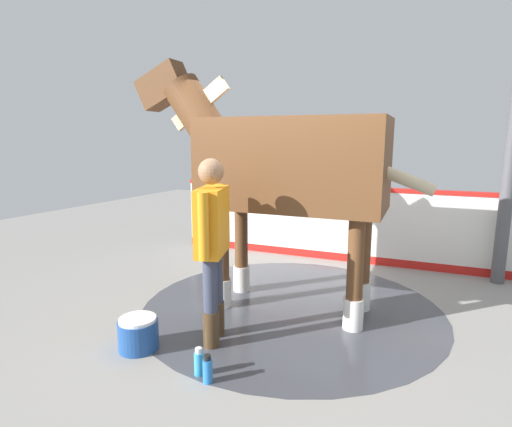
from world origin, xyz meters
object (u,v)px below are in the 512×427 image
at_px(wash_bucket, 138,334).
at_px(bottle_shampoo, 199,362).
at_px(horse, 282,166).
at_px(handler, 212,239).
at_px(bottle_spray, 208,370).

distance_m(wash_bucket, bottle_shampoo, 0.73).
height_order(horse, wash_bucket, horse).
height_order(handler, wash_bucket, handler).
height_order(horse, bottle_shampoo, horse).
distance_m(horse, bottle_spray, 2.18).
xyz_separation_m(handler, wash_bucket, (0.45, -0.51, -0.84)).
bearing_deg(bottle_spray, bottle_shampoo, -113.92).
xyz_separation_m(handler, bottle_shampoo, (0.53, 0.21, -0.88)).
relative_size(wash_bucket, bottle_spray, 1.55).
relative_size(wash_bucket, bottle_shampoo, 1.54).
bearing_deg(bottle_shampoo, horse, -180.00).
relative_size(horse, bottle_shampoo, 14.27).
height_order(horse, handler, horse).
bearing_deg(handler, bottle_spray, -81.00).
relative_size(bottle_shampoo, bottle_spray, 1.00).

